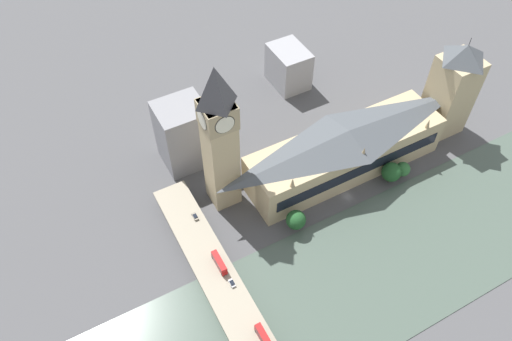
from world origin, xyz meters
TOP-DOWN VIEW (x-y plane):
  - ground_plane at (0.00, 0.00)m, footprint 600.00×600.00m
  - river_water at (-37.20, 0.00)m, footprint 62.40×360.00m
  - parliament_hall at (15.95, -8.00)m, footprint 26.37×98.68m
  - clock_tower at (27.77, 51.61)m, footprint 13.77×13.77m
  - victoria_tower at (16.01, -70.50)m, footprint 18.32×18.32m
  - road_bridge at (-37.20, 73.64)m, footprint 156.80×15.51m
  - double_decker_bus_lead at (-44.82, 70.07)m, footprint 11.71×2.55m
  - double_decker_bus_mid at (-7.95, 70.83)m, footprint 10.65×2.56m
  - car_northbound_lead at (19.13, 69.79)m, footprint 4.24×1.85m
  - car_southbound_lead at (-17.83, 70.06)m, footprint 3.82×1.80m
  - city_block_west at (59.00, 57.15)m, footprint 21.37×22.87m
  - city_block_center at (85.58, -18.08)m, footprint 23.74×18.03m
  - tree_embankment_near at (-3.75, 31.32)m, footprint 8.91×8.91m
  - tree_embankment_mid at (-1.93, -23.15)m, footprint 9.51×9.51m
  - tree_embankment_far at (-2.26, -30.27)m, footprint 7.16×7.16m

SIDE VIEW (x-z plane):
  - ground_plane at x=0.00m, z-range 0.00..0.00m
  - river_water at x=-37.20m, z-range 0.00..0.30m
  - road_bridge at x=-37.20m, z-range 2.06..8.54m
  - tree_embankment_far at x=-2.26m, z-range 1.02..10.24m
  - tree_embankment_near at x=-3.75m, z-range 1.28..12.79m
  - tree_embankment_mid at x=-1.93m, z-range 1.19..13.09m
  - car_northbound_lead at x=19.13m, z-range 6.48..7.83m
  - car_southbound_lead at x=-17.83m, z-range 6.46..7.89m
  - double_decker_bus_mid at x=-7.95m, z-range 6.71..11.31m
  - double_decker_bus_lead at x=-44.82m, z-range 6.74..11.78m
  - city_block_center at x=85.58m, z-range 0.00..23.20m
  - parliament_hall at x=15.95m, z-range -0.08..26.45m
  - city_block_west at x=59.00m, z-range 0.00..34.64m
  - victoria_tower at x=16.01m, z-range -2.00..53.98m
  - clock_tower at x=27.77m, z-range 2.65..79.54m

